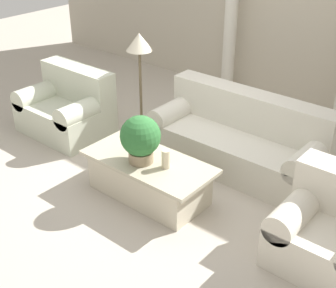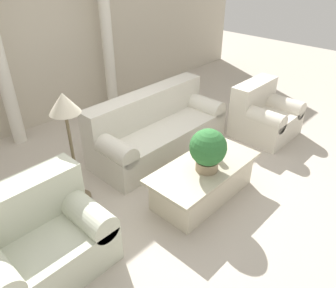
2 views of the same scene
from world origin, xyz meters
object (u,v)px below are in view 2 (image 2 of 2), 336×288
Objects in this scene: sofa_long at (157,129)px; armchair at (264,114)px; floor_lamp at (66,114)px; potted_plant at (208,149)px; coffee_table at (203,180)px; loveseat at (38,240)px.

sofa_long is 2.29× the size of armchair.
armchair is (2.98, -0.77, -0.79)m from floor_lamp.
sofa_long is at bearing 70.75° from potted_plant.
armchair is at bearing 10.01° from potted_plant.
armchair is (1.91, 0.28, 0.12)m from coffee_table.
coffee_table is at bearing 57.77° from potted_plant.
potted_plant is at bearing -109.25° from sofa_long.
coffee_table is 1.75m from floor_lamp.
coffee_table is 0.50m from potted_plant.
floor_lamp is (0.80, 0.59, 0.79)m from loveseat.
potted_plant is 0.37× the size of floor_lamp.
armchair is (3.78, -0.18, -0.01)m from loveseat.
potted_plant is 2.02m from armchair.
sofa_long is at bearing 71.56° from coffee_table.
sofa_long is 1.25m from coffee_table.
floor_lamp is at bearing 135.55° from coffee_table.
sofa_long is at bearing 5.05° from floor_lamp.
loveseat reaches higher than armchair.
coffee_table is at bearing -171.70° from armchair.
floor_lamp is at bearing 132.66° from potted_plant.
armchair reaches higher than coffee_table.
armchair is (1.95, 0.34, -0.38)m from potted_plant.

